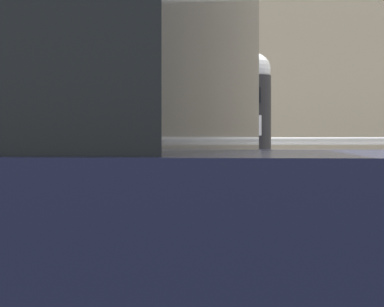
{
  "coord_description": "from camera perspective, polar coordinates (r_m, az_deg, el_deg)",
  "views": [
    {
      "loc": [
        0.46,
        -2.94,
        1.16
      ],
      "look_at": [
        -0.07,
        0.51,
        1.13
      ],
      "focal_mm": 67.48,
      "sensor_mm": 36.0,
      "label": 1
    }
  ],
  "objects": [
    {
      "name": "backdrop_wall",
      "position": [
        9.07,
        5.88,
        2.55
      ],
      "size": [
        32.0,
        0.5,
        2.95
      ],
      "primitive_type": "cube",
      "color": "#ADA38E",
      "rests_on": "ground"
    },
    {
      "name": "background_railing",
      "position": [
        5.86,
        4.26,
        -1.77
      ],
      "size": [
        24.06,
        0.06,
        1.09
      ],
      "color": "gray",
      "rests_on": "sidewalk_curb"
    },
    {
      "name": "pedestrian_at_meter",
      "position": [
        3.58,
        -5.71,
        0.3
      ],
      "size": [
        0.72,
        0.43,
        1.74
      ],
      "rotation": [
        0.0,
        0.0,
        -0.39
      ],
      "color": "slate",
      "rests_on": "sidewalk_curb"
    },
    {
      "name": "parking_meter",
      "position": [
        3.3,
        4.89,
        0.65
      ],
      "size": [
        0.16,
        0.17,
        1.44
      ],
      "rotation": [
        0.0,
        0.0,
        3.05
      ],
      "color": "slate",
      "rests_on": "sidewalk_curb"
    }
  ]
}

